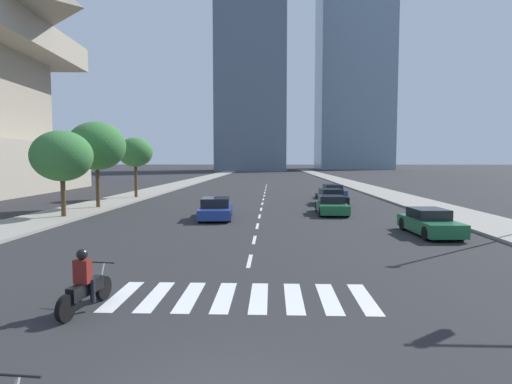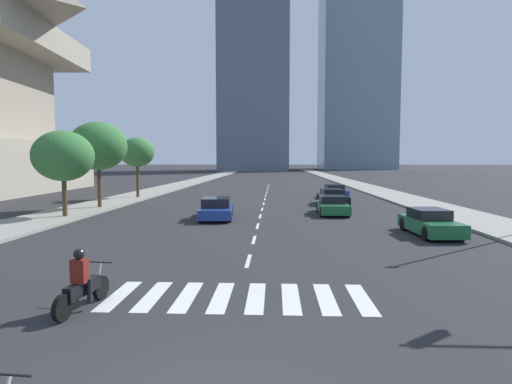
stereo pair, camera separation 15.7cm
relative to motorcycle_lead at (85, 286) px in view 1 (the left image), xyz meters
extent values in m
cube|color=gray|center=(16.36, 25.90, -0.51)|extent=(4.00, 260.00, 0.15)
cube|color=gray|center=(-9.12, 25.90, -0.51)|extent=(4.00, 260.00, 0.15)
cube|color=silver|center=(0.47, 1.08, -0.58)|extent=(0.45, 2.50, 0.01)
cube|color=silver|center=(1.37, 1.08, -0.58)|extent=(0.45, 2.50, 0.01)
cube|color=silver|center=(2.27, 1.08, -0.58)|extent=(0.45, 2.50, 0.01)
cube|color=silver|center=(3.17, 1.08, -0.58)|extent=(0.45, 2.50, 0.01)
cube|color=silver|center=(4.07, 1.08, -0.58)|extent=(0.45, 2.50, 0.01)
cube|color=silver|center=(4.97, 1.08, -0.58)|extent=(0.45, 2.50, 0.01)
cube|color=silver|center=(5.87, 1.08, -0.58)|extent=(0.45, 2.50, 0.01)
cube|color=silver|center=(6.77, 1.08, -0.58)|extent=(0.45, 2.50, 0.01)
cube|color=silver|center=(3.62, 5.08, -0.58)|extent=(0.14, 2.00, 0.01)
cube|color=silver|center=(3.62, 9.08, -0.58)|extent=(0.14, 2.00, 0.01)
cube|color=silver|center=(3.62, 13.08, -0.58)|extent=(0.14, 2.00, 0.01)
cube|color=silver|center=(3.62, 17.08, -0.58)|extent=(0.14, 2.00, 0.01)
cube|color=silver|center=(3.62, 21.08, -0.58)|extent=(0.14, 2.00, 0.01)
cube|color=silver|center=(3.62, 25.08, -0.58)|extent=(0.14, 2.00, 0.01)
cube|color=silver|center=(3.62, 29.08, -0.58)|extent=(0.14, 2.00, 0.01)
cube|color=silver|center=(3.62, 33.08, -0.58)|extent=(0.14, 2.00, 0.01)
cube|color=silver|center=(3.62, 37.08, -0.58)|extent=(0.14, 2.00, 0.01)
cube|color=silver|center=(3.62, 41.08, -0.58)|extent=(0.14, 2.00, 0.01)
cube|color=silver|center=(3.62, 45.08, -0.58)|extent=(0.14, 2.00, 0.01)
cube|color=silver|center=(3.62, 49.08, -0.58)|extent=(0.14, 2.00, 0.01)
cube|color=silver|center=(3.62, 53.08, -0.58)|extent=(0.14, 2.00, 0.01)
cylinder|color=black|center=(0.12, 0.78, -0.28)|extent=(0.21, 0.61, 0.60)
cylinder|color=black|center=(-0.11, -0.74, -0.28)|extent=(0.21, 0.61, 0.60)
cube|color=black|center=(0.00, 0.02, -0.06)|extent=(0.40, 1.25, 0.32)
cylinder|color=#B2B2B7|center=(0.10, 0.68, 0.02)|extent=(0.11, 0.32, 0.67)
cylinder|color=black|center=(0.11, 0.73, 0.39)|extent=(0.70, 0.14, 0.04)
cube|color=maroon|center=(-0.01, -0.08, 0.37)|extent=(0.39, 0.29, 0.55)
sphere|color=black|center=(-0.01, -0.08, 0.78)|extent=(0.26, 0.26, 0.26)
cylinder|color=black|center=(-0.18, 0.04, -0.11)|extent=(0.14, 0.14, 0.55)
cylinder|color=black|center=(0.18, -0.01, -0.11)|extent=(0.14, 0.14, 0.55)
cylinder|color=black|center=(1.32, -4.86, 0.39)|extent=(0.70, 0.09, 0.04)
cube|color=#1E6038|center=(8.38, 18.50, -0.13)|extent=(1.93, 4.40, 0.58)
cube|color=black|center=(8.38, 18.72, 0.39)|extent=(1.66, 2.00, 0.47)
cylinder|color=black|center=(9.17, 17.00, -0.26)|extent=(0.23, 0.64, 0.64)
cylinder|color=black|center=(7.51, 17.04, -0.26)|extent=(0.23, 0.64, 0.64)
cylinder|color=black|center=(9.24, 19.96, -0.26)|extent=(0.23, 0.64, 0.64)
cylinder|color=black|center=(7.58, 20.00, -0.26)|extent=(0.23, 0.64, 0.64)
cube|color=navy|center=(0.97, 16.02, -0.13)|extent=(2.22, 4.80, 0.59)
cube|color=black|center=(0.99, 15.79, 0.44)|extent=(1.80, 2.22, 0.55)
cylinder|color=black|center=(0.01, 17.54, -0.26)|extent=(0.27, 0.65, 0.64)
cylinder|color=black|center=(1.70, 17.67, -0.26)|extent=(0.27, 0.65, 0.64)
cylinder|color=black|center=(0.24, 14.37, -0.26)|extent=(0.27, 0.65, 0.64)
cylinder|color=black|center=(1.94, 14.50, -0.26)|extent=(0.27, 0.65, 0.64)
cube|color=#1E6038|center=(11.94, 10.63, -0.12)|extent=(1.90, 4.30, 0.61)
cube|color=black|center=(11.93, 10.84, 0.43)|extent=(1.59, 1.97, 0.48)
cylinder|color=black|center=(12.77, 9.24, -0.26)|extent=(0.25, 0.65, 0.64)
cylinder|color=black|center=(11.24, 9.16, -0.26)|extent=(0.25, 0.65, 0.64)
cylinder|color=black|center=(12.63, 12.10, -0.26)|extent=(0.25, 0.65, 0.64)
cylinder|color=black|center=(11.11, 12.03, -0.26)|extent=(0.25, 0.65, 0.64)
cube|color=navy|center=(10.21, 30.55, -0.09)|extent=(2.05, 4.47, 0.67)
cube|color=black|center=(10.20, 30.76, 0.47)|extent=(1.70, 2.05, 0.45)
cylinder|color=black|center=(11.11, 29.11, -0.26)|extent=(0.25, 0.65, 0.64)
cylinder|color=black|center=(9.47, 29.02, -0.26)|extent=(0.25, 0.65, 0.64)
cylinder|color=black|center=(10.94, 32.08, -0.26)|extent=(0.25, 0.65, 0.64)
cylinder|color=black|center=(9.31, 31.99, -0.26)|extent=(0.25, 0.65, 0.64)
cube|color=black|center=(9.17, 24.37, -0.11)|extent=(2.11, 4.82, 0.63)
cube|color=black|center=(9.15, 24.60, 0.45)|extent=(1.74, 2.21, 0.49)
cylinder|color=black|center=(10.09, 22.81, -0.26)|extent=(0.26, 0.65, 0.64)
cylinder|color=black|center=(8.43, 22.72, -0.26)|extent=(0.26, 0.65, 0.64)
cylinder|color=black|center=(9.90, 26.02, -0.26)|extent=(0.26, 0.65, 0.64)
cylinder|color=black|center=(8.25, 25.92, -0.26)|extent=(0.26, 0.65, 0.64)
cylinder|color=#4C3823|center=(-8.32, 15.60, 0.68)|extent=(0.28, 0.28, 2.23)
ellipsoid|color=#387538|center=(-8.32, 15.60, 3.24)|extent=(3.61, 3.61, 3.07)
cylinder|color=#4C3823|center=(-8.32, 20.74, 0.97)|extent=(0.28, 0.28, 2.82)
ellipsoid|color=#387538|center=(-8.32, 20.74, 4.03)|extent=(4.11, 4.11, 3.49)
cylinder|color=#4C3823|center=(-8.32, 29.41, 1.02)|extent=(0.28, 0.28, 2.91)
ellipsoid|color=#387538|center=(-8.32, 29.41, 3.75)|extent=(3.20, 3.20, 2.72)
cube|color=slate|center=(-2.74, 140.69, 50.22)|extent=(23.64, 25.99, 101.62)
cube|color=#7A93A8|center=(38.94, 175.56, 47.59)|extent=(29.54, 29.97, 96.34)
camera|label=1|loc=(4.40, -9.63, 2.95)|focal=29.70mm
camera|label=2|loc=(4.56, -9.62, 2.95)|focal=29.70mm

